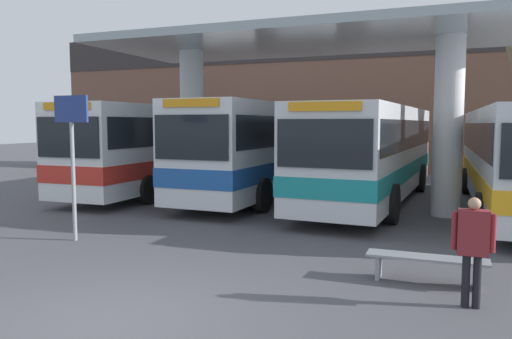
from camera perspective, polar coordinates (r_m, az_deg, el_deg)
ground_plane at (r=7.31m, az=-16.64°, el=-16.41°), size 100.00×100.00×0.00m
townhouse_backdrop at (r=27.97m, az=12.81°, el=9.36°), size 40.00×0.58×8.11m
station_canopy at (r=16.00m, az=6.02°, el=11.96°), size 13.28×5.78×5.39m
transit_bus_left_bay at (r=20.64m, az=-9.42°, el=2.91°), size 2.77×12.22×3.32m
transit_bus_center_bay at (r=18.51m, az=1.25°, el=2.81°), size 2.83×11.29×3.36m
transit_bus_right_bay at (r=17.44m, az=13.27°, el=2.28°), size 3.14×12.02×3.21m
waiting_bench_near_pillar at (r=8.95m, az=18.91°, el=-10.06°), size 1.96×0.44×0.46m
info_sign_platform at (r=12.00m, az=-20.29°, el=3.33°), size 0.90×0.09×3.30m
pedestrian_waiting at (r=7.90m, az=23.55°, el=-7.49°), size 0.60×0.24×1.62m
parked_car_street at (r=28.85m, az=-9.14°, el=1.81°), size 4.73×2.06×1.98m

